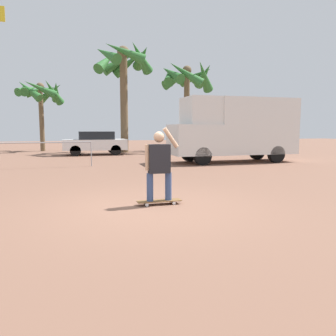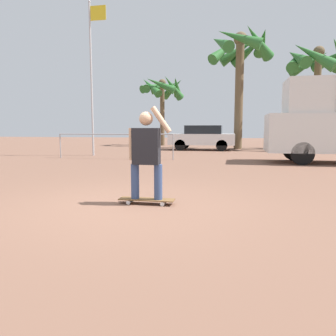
# 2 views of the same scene
# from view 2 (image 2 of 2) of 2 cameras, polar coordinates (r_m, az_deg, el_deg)

# --- Properties ---
(ground_plane) EXTENTS (80.00, 80.00, 0.00)m
(ground_plane) POSITION_cam_2_polar(r_m,az_deg,el_deg) (5.54, -6.89, -6.59)
(ground_plane) COLOR brown
(skateboard) EXTENTS (0.95, 0.25, 0.09)m
(skateboard) POSITION_cam_2_polar(r_m,az_deg,el_deg) (5.65, -3.73, -5.53)
(skateboard) COLOR brown
(skateboard) RESTS_ON ground_plane
(person_skateboarder) EXTENTS (0.73, 0.23, 1.57)m
(person_skateboarder) POSITION_cam_2_polar(r_m,az_deg,el_deg) (5.53, -3.81, 3.14)
(person_skateboarder) COLOR #384C7A
(person_skateboarder) RESTS_ON skateboard
(parked_car_white) EXTENTS (3.86, 1.85, 1.46)m
(parked_car_white) POSITION_cam_2_polar(r_m,az_deg,el_deg) (19.75, 6.02, 5.38)
(parked_car_white) COLOR black
(parked_car_white) RESTS_ON ground_plane
(palm_tree_near_van) EXTENTS (4.07, 4.10, 6.37)m
(palm_tree_near_van) POSITION_cam_2_polar(r_m,az_deg,el_deg) (22.09, 24.71, 16.47)
(palm_tree_near_van) COLOR brown
(palm_tree_near_van) RESTS_ON ground_plane
(palm_tree_center_background) EXTENTS (4.18, 4.09, 7.32)m
(palm_tree_center_background) POSITION_cam_2_polar(r_m,az_deg,el_deg) (21.80, 12.61, 19.05)
(palm_tree_center_background) COLOR brown
(palm_tree_center_background) RESTS_ON ground_plane
(palm_tree_far_left) EXTENTS (3.47, 3.48, 5.17)m
(palm_tree_far_left) POSITION_cam_2_polar(r_m,az_deg,el_deg) (25.07, -1.00, 13.66)
(palm_tree_far_left) COLOR brown
(palm_tree_far_left) RESTS_ON ground_plane
(flagpole) EXTENTS (0.85, 0.12, 7.06)m
(flagpole) POSITION_cam_2_polar(r_m,az_deg,el_deg) (16.22, -13.04, 16.32)
(flagpole) COLOR #B7B7BC
(flagpole) RESTS_ON ground_plane
(plaza_railing_segment) EXTENTS (5.09, 0.05, 1.08)m
(plaza_railing_segment) POSITION_cam_2_polar(r_m,az_deg,el_deg) (14.10, -9.29, 5.33)
(plaza_railing_segment) COLOR #99999E
(plaza_railing_segment) RESTS_ON ground_plane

